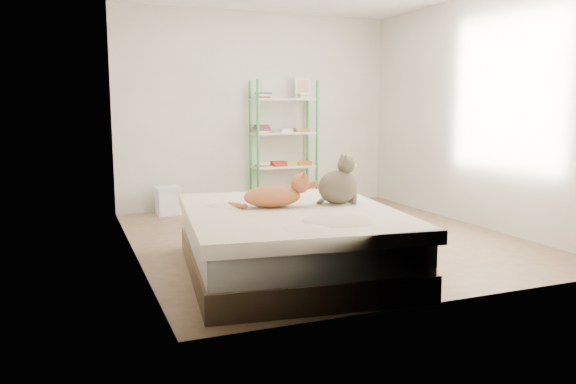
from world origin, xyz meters
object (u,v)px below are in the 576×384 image
bed (290,241)px  orange_cat (272,194)px  cardboard_box (301,212)px  white_bin (168,200)px  shelf_unit (284,149)px  grey_cat (338,180)px

bed → orange_cat: (-0.11, 0.14, 0.38)m
bed → cardboard_box: bearing=71.4°
bed → white_bin: bearing=107.1°
bed → white_bin: size_ratio=6.34×
bed → shelf_unit: size_ratio=1.30×
orange_cat → shelf_unit: shelf_unit is taller
bed → cardboard_box: size_ratio=3.70×
orange_cat → grey_cat: 0.59m
orange_cat → cardboard_box: size_ratio=0.93×
orange_cat → white_bin: orange_cat is taller
bed → grey_cat: size_ratio=5.40×
shelf_unit → cardboard_box: shelf_unit is taller
white_bin → cardboard_box: bearing=-45.8°
grey_cat → shelf_unit: (0.61, 2.84, 0.06)m
orange_cat → white_bin: 2.82m
bed → cardboard_box: bed is taller
orange_cat → grey_cat: bearing=2.1°
white_bin → grey_cat: bearing=-70.8°
orange_cat → shelf_unit: 3.03m
shelf_unit → white_bin: (-1.59, -0.03, -0.61)m
orange_cat → grey_cat: size_ratio=1.35×
cardboard_box → white_bin: size_ratio=1.71×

